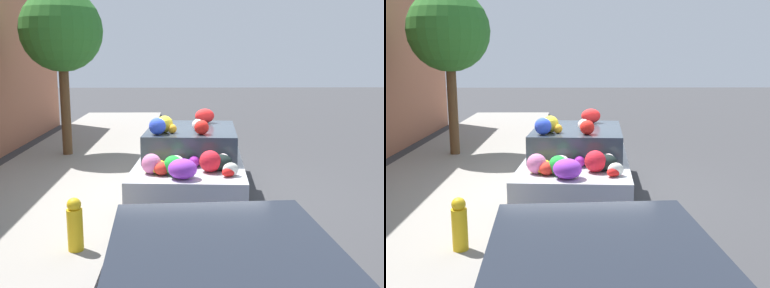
% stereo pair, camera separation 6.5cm
% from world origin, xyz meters
% --- Properties ---
extents(ground_plane, '(60.00, 60.00, 0.00)m').
position_xyz_m(ground_plane, '(0.00, 0.00, 0.00)').
color(ground_plane, '#38383A').
extents(sidewalk_curb, '(24.00, 3.20, 0.10)m').
position_xyz_m(sidewalk_curb, '(0.00, 2.70, 0.05)').
color(sidewalk_curb, gray).
rests_on(sidewalk_curb, ground).
extents(street_tree, '(2.01, 2.01, 4.08)m').
position_xyz_m(street_tree, '(3.31, 3.08, 3.15)').
color(street_tree, brown).
rests_on(street_tree, sidewalk_curb).
extents(fire_hydrant, '(0.20, 0.20, 0.70)m').
position_xyz_m(fire_hydrant, '(-2.54, 1.52, 0.45)').
color(fire_hydrant, gold).
rests_on(fire_hydrant, sidewalk_curb).
extents(art_car, '(4.39, 2.00, 1.59)m').
position_xyz_m(art_car, '(-0.09, -0.02, 0.71)').
color(art_car, '#B7BABF').
rests_on(art_car, ground).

